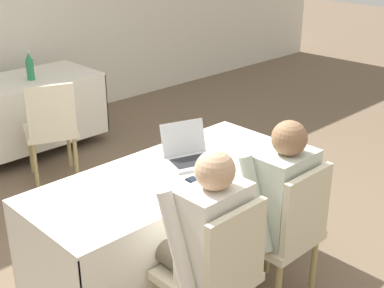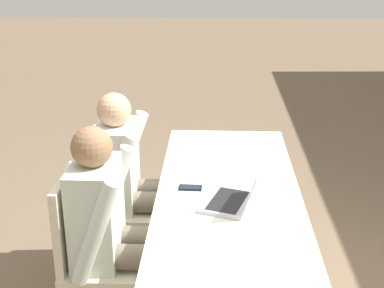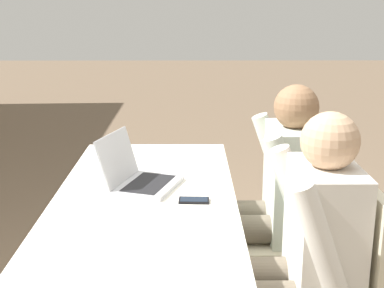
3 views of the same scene
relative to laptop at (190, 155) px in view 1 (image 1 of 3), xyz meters
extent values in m
plane|color=brown|center=(-0.20, -0.03, -0.79)|extent=(24.00, 24.00, 0.00)
cube|color=white|center=(-0.20, -0.03, -0.05)|extent=(1.82, 0.76, 0.02)
cube|color=white|center=(-0.20, -0.41, -0.37)|extent=(1.82, 0.01, 0.62)
cube|color=white|center=(-0.20, 0.34, -0.37)|extent=(1.82, 0.01, 0.62)
cube|color=white|center=(-1.11, -0.03, -0.37)|extent=(0.01, 0.76, 0.62)
cube|color=white|center=(0.70, -0.03, -0.37)|extent=(0.01, 0.76, 0.62)
cylinder|color=#333333|center=(-0.20, -0.03, -0.74)|extent=(0.06, 0.06, 0.12)
cube|color=white|center=(-0.05, 2.53, -0.05)|extent=(1.82, 0.76, 0.02)
cube|color=white|center=(-0.05, 2.15, -0.37)|extent=(1.82, 0.01, 0.62)
cube|color=white|center=(0.86, 2.53, -0.37)|extent=(0.01, 0.76, 0.62)
cylinder|color=#333333|center=(-0.05, 2.53, -0.74)|extent=(0.06, 0.06, 0.12)
cube|color=#B7B7BC|center=(-0.01, -0.04, -0.03)|extent=(0.36, 0.31, 0.02)
cube|color=black|center=(-0.01, -0.04, -0.02)|extent=(0.30, 0.23, 0.00)
cube|color=#B7B7BC|center=(0.03, 0.10, 0.08)|extent=(0.31, 0.16, 0.21)
cube|color=black|center=(0.03, 0.10, 0.08)|extent=(0.28, 0.14, 0.19)
cube|color=black|center=(-0.18, -0.24, -0.04)|extent=(0.07, 0.13, 0.01)
cube|color=#192333|center=(-0.18, -0.24, -0.03)|extent=(0.06, 0.11, 0.00)
cube|color=white|center=(-0.54, 0.16, -0.04)|extent=(0.27, 0.33, 0.00)
cube|color=white|center=(0.30, -0.12, -0.04)|extent=(0.27, 0.33, 0.00)
cylinder|color=#288456|center=(0.20, 2.44, 0.05)|extent=(0.07, 0.07, 0.20)
cone|color=#288456|center=(0.20, 2.44, 0.19)|extent=(0.06, 0.06, 0.08)
cylinder|color=silver|center=(0.20, 2.44, 0.24)|extent=(0.03, 0.03, 0.01)
cylinder|color=tan|center=(-0.32, -0.47, -0.58)|extent=(0.04, 0.04, 0.43)
cube|color=beige|center=(-0.50, -0.64, -0.34)|extent=(0.44, 0.44, 0.05)
cube|color=beige|center=(-0.50, -0.84, -0.09)|extent=(0.40, 0.04, 0.45)
cylinder|color=tan|center=(0.26, -0.47, -0.58)|extent=(0.04, 0.04, 0.43)
cylinder|color=tan|center=(-0.09, -0.47, -0.58)|extent=(0.04, 0.04, 0.43)
cylinder|color=tan|center=(0.26, -0.82, -0.58)|extent=(0.04, 0.04, 0.43)
cube|color=beige|center=(0.09, -0.64, -0.34)|extent=(0.44, 0.44, 0.05)
cube|color=beige|center=(0.09, -0.84, -0.09)|extent=(0.40, 0.04, 0.45)
cylinder|color=tan|center=(0.22, 1.90, -0.58)|extent=(0.04, 0.04, 0.43)
cylinder|color=tan|center=(-0.11, 2.03, -0.58)|extent=(0.04, 0.04, 0.43)
cylinder|color=tan|center=(0.09, 1.57, -0.58)|extent=(0.04, 0.04, 0.43)
cylinder|color=tan|center=(-0.23, 1.70, -0.58)|extent=(0.04, 0.04, 0.43)
cube|color=beige|center=(-0.01, 1.80, -0.34)|extent=(0.57, 0.57, 0.05)
cube|color=beige|center=(-0.08, 1.61, -0.09)|extent=(0.39, 0.19, 0.45)
cylinder|color=#665B4C|center=(-0.41, -0.51, -0.25)|extent=(0.13, 0.42, 0.13)
cylinder|color=#665B4C|center=(-0.59, -0.51, -0.25)|extent=(0.13, 0.42, 0.13)
cylinder|color=#665B4C|center=(-0.41, -0.33, -0.56)|extent=(0.10, 0.10, 0.48)
cube|color=silver|center=(-0.50, -0.69, -0.06)|extent=(0.36, 0.22, 0.52)
cylinder|color=silver|center=(-0.29, -0.65, -0.05)|extent=(0.08, 0.26, 0.54)
cylinder|color=silver|center=(-0.71, -0.65, -0.05)|extent=(0.08, 0.26, 0.54)
sphere|color=tan|center=(-0.50, -0.69, 0.29)|extent=(0.20, 0.20, 0.20)
cylinder|color=#665B4C|center=(0.18, -0.51, -0.25)|extent=(0.13, 0.42, 0.13)
cylinder|color=#665B4C|center=(0.00, -0.51, -0.25)|extent=(0.13, 0.42, 0.13)
cylinder|color=#665B4C|center=(0.18, -0.33, -0.56)|extent=(0.10, 0.10, 0.48)
cylinder|color=#665B4C|center=(0.00, -0.33, -0.56)|extent=(0.10, 0.10, 0.48)
cube|color=silver|center=(0.09, -0.69, -0.06)|extent=(0.36, 0.22, 0.52)
cylinder|color=silver|center=(0.30, -0.65, -0.05)|extent=(0.08, 0.26, 0.54)
cylinder|color=silver|center=(-0.12, -0.65, -0.05)|extent=(0.08, 0.26, 0.54)
sphere|color=#8C6647|center=(0.09, -0.69, 0.29)|extent=(0.20, 0.20, 0.20)
camera|label=1|loc=(-2.16, -2.27, 1.40)|focal=50.00mm
camera|label=2|loc=(2.42, -0.12, 1.22)|focal=50.00mm
camera|label=3|loc=(-2.23, -0.22, 0.76)|focal=50.00mm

